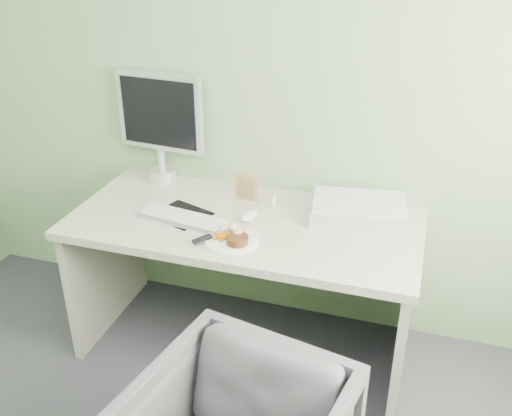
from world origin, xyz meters
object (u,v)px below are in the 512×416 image
(monitor, at_px, (160,121))
(scanner, at_px, (359,210))
(desk, at_px, (244,254))
(plate, at_px, (232,240))

(monitor, bearing_deg, scanner, -1.52)
(scanner, bearing_deg, monitor, 164.56)
(desk, bearing_deg, scanner, 21.10)
(desk, height_order, monitor, monitor)
(desk, relative_size, monitor, 2.86)
(scanner, relative_size, monitor, 0.79)
(plate, relative_size, scanner, 0.53)
(scanner, height_order, monitor, monitor)
(plate, height_order, monitor, monitor)
(desk, relative_size, plate, 6.87)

